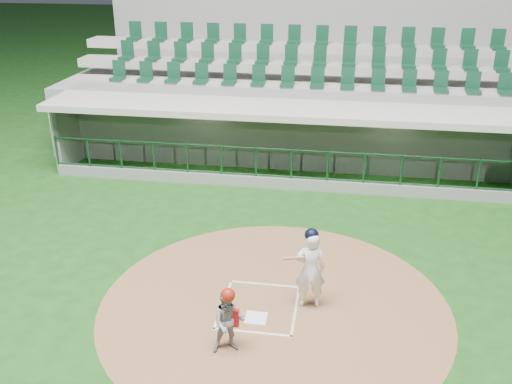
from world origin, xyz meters
TOP-DOWN VIEW (x-y plane):
  - ground at (0.00, 0.00)m, footprint 120.00×120.00m
  - dirt_circle at (0.30, -0.20)m, footprint 7.20×7.20m
  - home_plate at (0.00, -0.70)m, footprint 0.43×0.43m
  - batter_box_chalk at (0.00, -0.30)m, footprint 1.55×1.80m
  - dugout_structure at (0.01, 7.83)m, footprint 16.40×3.70m
  - seating_deck at (0.00, 10.91)m, footprint 17.00×6.72m
  - batter at (1.00, -0.07)m, footprint 0.88×0.90m
  - catcher at (-0.33, -1.71)m, footprint 0.71×0.63m

SIDE VIEW (x-z plane):
  - ground at x=0.00m, z-range 0.00..0.00m
  - dirt_circle at x=0.30m, z-range 0.00..0.01m
  - batter_box_chalk at x=0.00m, z-range 0.01..0.02m
  - home_plate at x=0.00m, z-range 0.01..0.03m
  - catcher at x=-0.33m, z-range 0.00..1.31m
  - batter at x=1.00m, z-range 0.01..1.78m
  - dugout_structure at x=0.01m, z-range -0.55..2.45m
  - seating_deck at x=0.00m, z-range -1.15..4.00m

